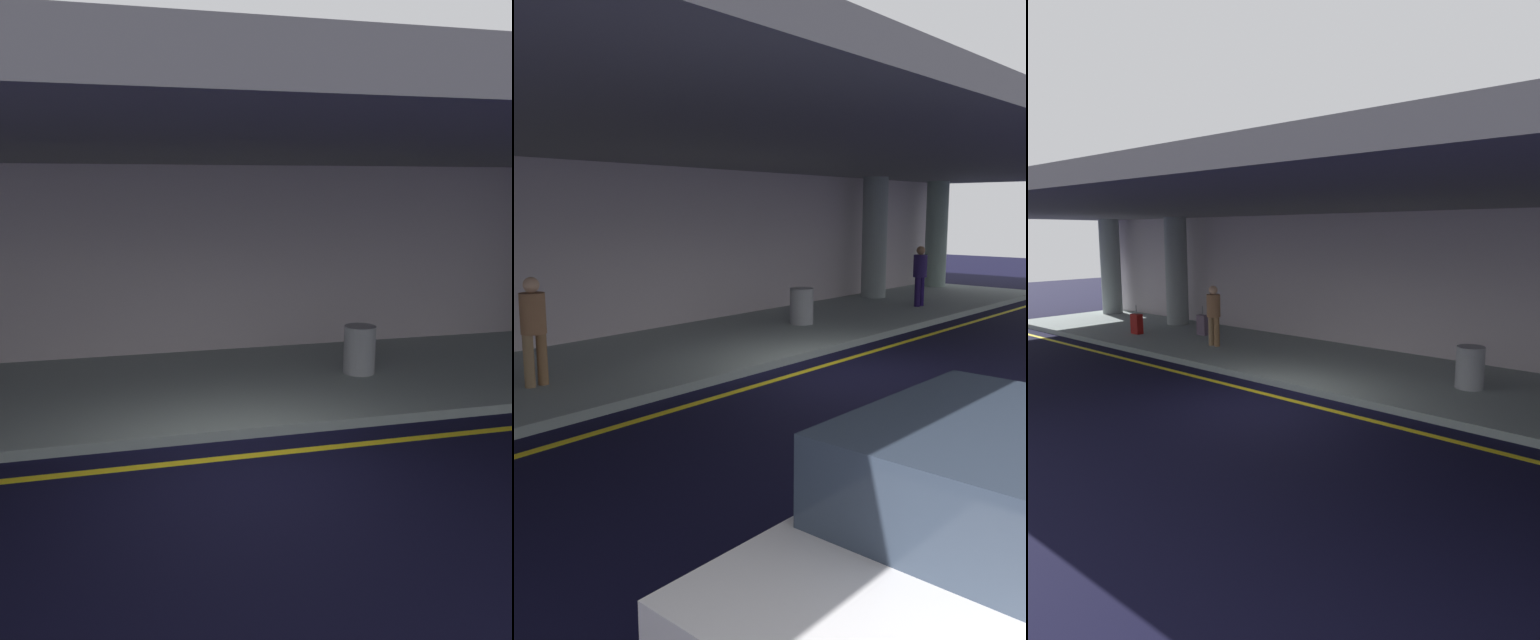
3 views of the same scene
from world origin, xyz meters
TOP-DOWN VIEW (x-y plane):
  - ground_plane at (0.00, 0.00)m, footprint 60.00×60.00m
  - sidewalk at (0.00, 3.10)m, footprint 26.00×4.20m
  - lane_stripe_yellow at (0.00, 0.46)m, footprint 26.00×0.14m
  - support_column_center at (8.00, 4.40)m, footprint 0.76×0.76m
  - support_column_right_mid at (12.00, 4.40)m, footprint 0.76×0.76m
  - ceiling_overhang at (0.00, 2.60)m, footprint 28.00×13.20m
  - terminal_back_wall at (0.00, 5.35)m, footprint 26.00×0.30m
  - car_white at (-5.32, -4.94)m, footprint 4.10×1.92m
  - traveler_with_luggage at (7.23, 2.39)m, footprint 0.38×0.38m
  - person_waiting_for_ride at (-4.26, 2.62)m, footprint 0.38×0.38m
  - trash_bin_steel at (2.78, 3.06)m, footprint 0.56×0.56m

SIDE VIEW (x-z plane):
  - ground_plane at x=0.00m, z-range 0.00..0.00m
  - lane_stripe_yellow at x=0.00m, z-range 0.00..0.01m
  - sidewalk at x=0.00m, z-range 0.00..0.15m
  - trash_bin_steel at x=2.78m, z-range 0.15..1.00m
  - car_white at x=-5.32m, z-range -0.04..1.46m
  - traveler_with_luggage at x=7.23m, z-range 0.27..1.95m
  - person_waiting_for_ride at x=-4.26m, z-range 0.27..1.95m
  - terminal_back_wall at x=0.00m, z-range 0.00..3.80m
  - support_column_center at x=8.00m, z-range 0.15..3.80m
  - support_column_right_mid at x=12.00m, z-range 0.15..3.80m
  - ceiling_overhang at x=0.00m, z-range 3.80..4.10m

